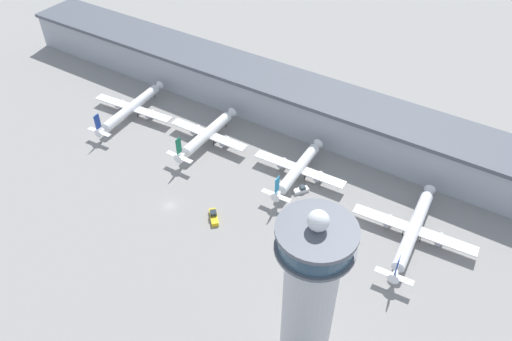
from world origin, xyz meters
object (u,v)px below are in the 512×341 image
at_px(airplane_gate_alpha, 131,108).
at_px(airplane_gate_charlie, 298,169).
at_px(service_truck_catering, 304,252).
at_px(airplane_gate_delta, 413,230).
at_px(airplane_gate_bravo, 207,134).
at_px(control_tower, 309,299).
at_px(service_truck_fuel, 301,190).
at_px(service_truck_baggage, 214,217).

distance_m(airplane_gate_alpha, airplane_gate_charlie, 82.02).
distance_m(airplane_gate_alpha, service_truck_catering, 105.68).
relative_size(airplane_gate_charlie, airplane_gate_delta, 0.82).
distance_m(airplane_gate_bravo, airplane_gate_charlie, 41.91).
relative_size(airplane_gate_bravo, airplane_gate_delta, 0.83).
height_order(control_tower, airplane_gate_delta, control_tower).
relative_size(airplane_gate_charlie, service_truck_catering, 6.09).
height_order(service_truck_catering, service_truck_fuel, service_truck_catering).
bearing_deg(airplane_gate_bravo, service_truck_catering, -26.28).
relative_size(control_tower, service_truck_fuel, 9.78).
height_order(airplane_gate_alpha, service_truck_baggage, airplane_gate_alpha).
bearing_deg(airplane_gate_delta, service_truck_baggage, -155.41).
bearing_deg(airplane_gate_alpha, service_truck_baggage, -25.01).
xyz_separation_m(airplane_gate_delta, service_truck_catering, (-27.20, -25.25, -3.27)).
relative_size(service_truck_catering, service_truck_fuel, 1.03).
xyz_separation_m(airplane_gate_delta, service_truck_fuel, (-42.16, 0.40, -3.40)).
relative_size(airplane_gate_charlie, service_truck_fuel, 6.27).
height_order(control_tower, service_truck_catering, control_tower).
height_order(airplane_gate_bravo, service_truck_fuel, airplane_gate_bravo).
distance_m(airplane_gate_alpha, service_truck_fuel, 86.85).
xyz_separation_m(control_tower, airplane_gate_bravo, (-78.57, 63.44, -24.17)).
relative_size(airplane_gate_charlie, service_truck_baggage, 5.18).
bearing_deg(airplane_gate_bravo, service_truck_fuel, -5.85).
bearing_deg(control_tower, airplane_gate_bravo, 141.08).
height_order(airplane_gate_alpha, airplane_gate_charlie, airplane_gate_charlie).
bearing_deg(airplane_gate_alpha, airplane_gate_charlie, 2.11).
bearing_deg(airplane_gate_charlie, control_tower, -60.42).
bearing_deg(control_tower, service_truck_fuel, 118.54).
bearing_deg(service_truck_fuel, control_tower, -61.46).
distance_m(airplane_gate_bravo, service_truck_catering, 68.84).
bearing_deg(airplane_gate_bravo, airplane_gate_alpha, -177.33).
distance_m(service_truck_catering, service_truck_fuel, 29.70).
distance_m(airplane_gate_alpha, airplane_gate_delta, 128.94).
height_order(control_tower, airplane_gate_alpha, control_tower).
bearing_deg(control_tower, airplane_gate_alpha, 152.57).
xyz_separation_m(service_truck_catering, service_truck_fuel, (-14.96, 25.65, -0.12)).
bearing_deg(service_truck_catering, control_tower, -62.83).
xyz_separation_m(airplane_gate_alpha, airplane_gate_delta, (128.90, -3.31, 0.04)).
bearing_deg(airplane_gate_charlie, service_truck_baggage, -112.87).
height_order(airplane_gate_delta, service_truck_catering, airplane_gate_delta).
bearing_deg(airplane_gate_charlie, service_truck_catering, -58.01).
bearing_deg(airplane_gate_bravo, control_tower, -38.92).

